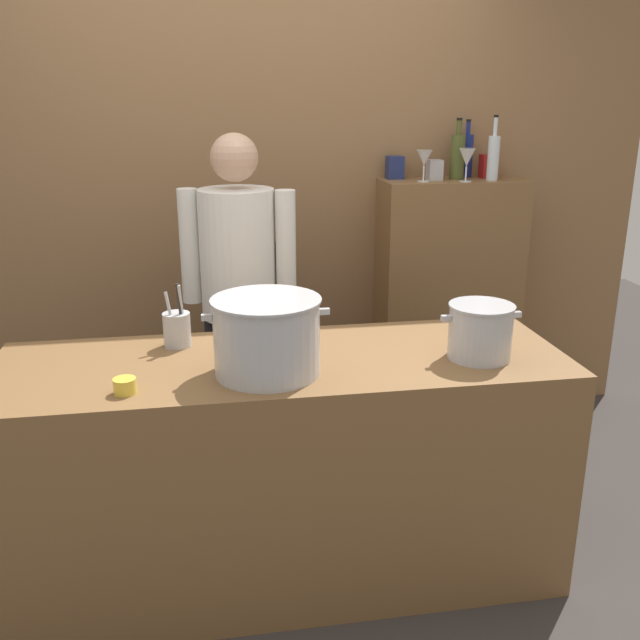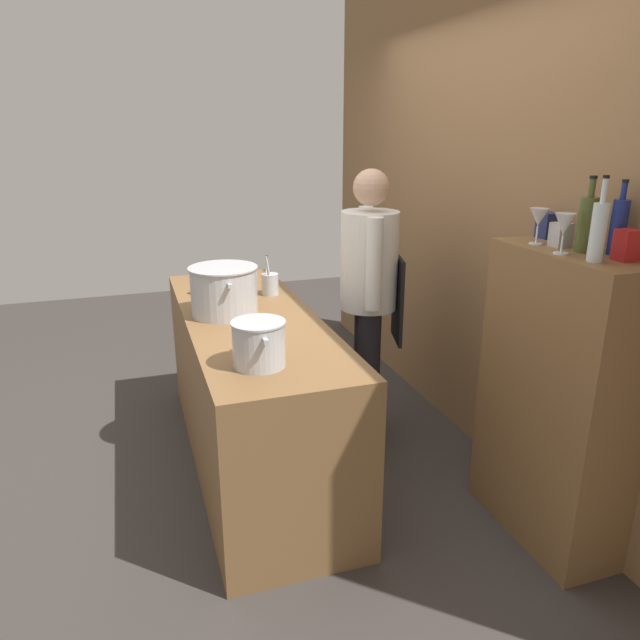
% 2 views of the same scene
% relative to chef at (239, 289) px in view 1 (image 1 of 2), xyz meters
% --- Properties ---
extents(ground_plane, '(8.00, 8.00, 0.00)m').
position_rel_chef_xyz_m(ground_plane, '(0.11, -0.75, -0.96)').
color(ground_plane, '#383330').
extents(brick_back_panel, '(4.40, 0.10, 3.00)m').
position_rel_chef_xyz_m(brick_back_panel, '(0.11, 0.65, 0.54)').
color(brick_back_panel, olive).
rests_on(brick_back_panel, ground_plane).
extents(prep_counter, '(2.08, 0.70, 0.90)m').
position_rel_chef_xyz_m(prep_counter, '(0.11, -0.75, -0.51)').
color(prep_counter, brown).
rests_on(prep_counter, ground_plane).
extents(bar_cabinet, '(0.76, 0.32, 1.39)m').
position_rel_chef_xyz_m(bar_cabinet, '(1.17, 0.44, -0.27)').
color(bar_cabinet, brown).
rests_on(bar_cabinet, ground_plane).
extents(chef, '(0.51, 0.39, 1.66)m').
position_rel_chef_xyz_m(chef, '(0.00, 0.00, 0.00)').
color(chef, black).
rests_on(chef, ground_plane).
extents(stockpot_large, '(0.43, 0.37, 0.27)m').
position_rel_chef_xyz_m(stockpot_large, '(0.04, -0.88, 0.07)').
color(stockpot_large, '#B7BABF').
rests_on(stockpot_large, prep_counter).
extents(stockpot_small, '(0.30, 0.24, 0.20)m').
position_rel_chef_xyz_m(stockpot_small, '(0.82, -0.86, 0.04)').
color(stockpot_small, '#B7BABF').
rests_on(stockpot_small, prep_counter).
extents(utensil_crock, '(0.10, 0.10, 0.25)m').
position_rel_chef_xyz_m(utensil_crock, '(-0.27, -0.55, 0.00)').
color(utensil_crock, '#B7BABF').
rests_on(utensil_crock, prep_counter).
extents(butter_jar, '(0.07, 0.07, 0.05)m').
position_rel_chef_xyz_m(butter_jar, '(-0.42, -0.97, -0.04)').
color(butter_jar, yellow).
rests_on(butter_jar, prep_counter).
extents(wine_bottle_olive, '(0.08, 0.08, 0.31)m').
position_rel_chef_xyz_m(wine_bottle_olive, '(1.18, 0.46, 0.54)').
color(wine_bottle_olive, '#475123').
rests_on(wine_bottle_olive, bar_cabinet).
extents(wine_bottle_clear, '(0.06, 0.06, 0.33)m').
position_rel_chef_xyz_m(wine_bottle_clear, '(1.34, 0.37, 0.54)').
color(wine_bottle_clear, silver).
rests_on(wine_bottle_clear, bar_cabinet).
extents(wine_bottle_cobalt, '(0.07, 0.07, 0.30)m').
position_rel_chef_xyz_m(wine_bottle_cobalt, '(1.27, 0.54, 0.54)').
color(wine_bottle_cobalt, navy).
rests_on(wine_bottle_cobalt, bar_cabinet).
extents(wine_glass_tall, '(0.08, 0.08, 0.16)m').
position_rel_chef_xyz_m(wine_glass_tall, '(0.98, 0.38, 0.54)').
color(wine_glass_tall, silver).
rests_on(wine_glass_tall, bar_cabinet).
extents(wine_glass_short, '(0.08, 0.08, 0.17)m').
position_rel_chef_xyz_m(wine_glass_short, '(1.19, 0.34, 0.54)').
color(wine_glass_short, silver).
rests_on(wine_glass_short, bar_cabinet).
extents(spice_tin_navy, '(0.08, 0.08, 0.12)m').
position_rel_chef_xyz_m(spice_tin_navy, '(0.87, 0.53, 0.48)').
color(spice_tin_navy, navy).
rests_on(spice_tin_navy, bar_cabinet).
extents(spice_tin_silver, '(0.07, 0.07, 0.10)m').
position_rel_chef_xyz_m(spice_tin_silver, '(1.06, 0.44, 0.47)').
color(spice_tin_silver, '#B2B2B7').
rests_on(spice_tin_silver, bar_cabinet).
extents(spice_tin_red, '(0.08, 0.08, 0.12)m').
position_rel_chef_xyz_m(spice_tin_red, '(1.37, 0.49, 0.48)').
color(spice_tin_red, red).
rests_on(spice_tin_red, bar_cabinet).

